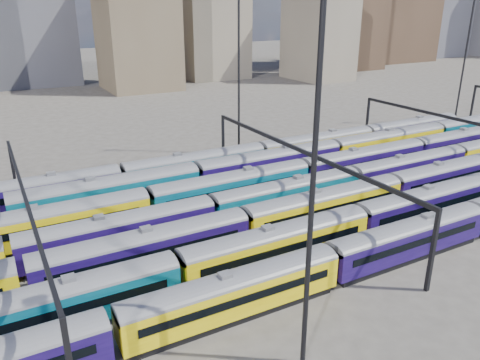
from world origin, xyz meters
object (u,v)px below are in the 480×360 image
rake_2 (145,247)px  mast_2 (313,179)px  rake_1 (359,219)px  rake_0 (330,260)px

rake_2 → mast_2: (5.85, -17.00, 11.24)m
rake_1 → rake_2: bearing=167.1°
rake_0 → rake_1: (7.94, 5.00, 0.14)m
rake_0 → mast_2: 15.63m
rake_0 → rake_2: bearing=144.2°
rake_2 → rake_1: bearing=-12.9°
rake_0 → mast_2: mast_2 is taller
rake_2 → mast_2: bearing=-71.0°
rake_1 → rake_2: rake_2 is taller
rake_2 → rake_0: bearing=-35.8°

